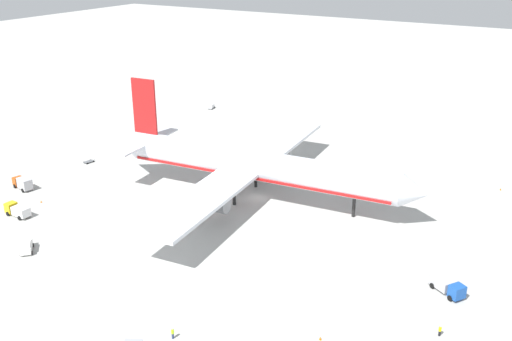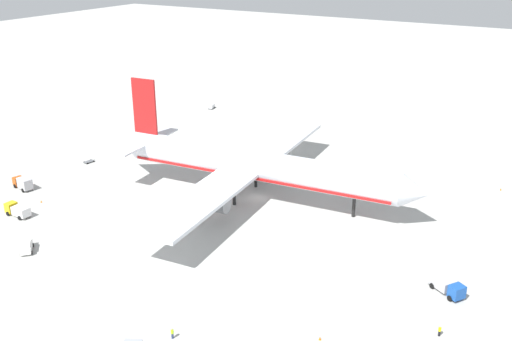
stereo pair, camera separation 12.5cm
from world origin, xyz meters
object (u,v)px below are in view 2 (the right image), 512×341
object	(u,v)px
service_truck_4	(447,286)
baggage_cart_0	(212,106)
baggage_cart_1	(89,162)
service_van	(26,246)
traffic_cone_0	(41,201)
traffic_cone_1	(501,189)
ground_worker_0	(172,333)
traffic_cone_2	(320,338)
ground_worker_1	(440,331)
airliner	(253,165)
service_truck_3	(17,210)
service_truck_2	(23,183)

from	to	relation	value
service_truck_4	baggage_cart_0	distance (m)	116.35
baggage_cart_1	service_van	bearing A→B (deg)	-58.59
baggage_cart_1	traffic_cone_0	size ratio (longest dim) A/B	5.69
traffic_cone_1	ground_worker_0	bearing A→B (deg)	-111.68
ground_worker_0	traffic_cone_1	size ratio (longest dim) A/B	3.04
traffic_cone_0	traffic_cone_2	distance (m)	70.82
ground_worker_1	traffic_cone_1	world-z (taller)	ground_worker_1
baggage_cart_1	ground_worker_0	size ratio (longest dim) A/B	1.87
baggage_cart_1	traffic_cone_1	xyz separation A→B (m)	(91.62, 33.71, 0.01)
service_van	baggage_cart_1	distance (m)	44.34
baggage_cart_1	ground_worker_0	world-z (taller)	ground_worker_0
traffic_cone_0	traffic_cone_1	distance (m)	100.06
airliner	service_truck_3	distance (m)	48.52
service_truck_3	baggage_cart_0	bearing A→B (deg)	97.84
airliner	baggage_cart_0	distance (m)	72.25
baggage_cart_0	service_truck_4	bearing A→B (deg)	-37.07
baggage_cart_0	ground_worker_1	distance (m)	124.77
baggage_cart_1	ground_worker_1	world-z (taller)	ground_worker_1
airliner	traffic_cone_1	bearing A→B (deg)	33.93
traffic_cone_1	traffic_cone_2	bearing A→B (deg)	-100.90
service_truck_3	baggage_cart_1	size ratio (longest dim) A/B	1.84
service_van	baggage_cart_1	xyz separation A→B (m)	(-23.11, 37.84, -0.77)
service_truck_4	traffic_cone_1	bearing A→B (deg)	89.19
airliner	traffic_cone_1	world-z (taller)	airliner
service_truck_2	traffic_cone_1	distance (m)	106.20
service_truck_3	ground_worker_1	distance (m)	82.82
airliner	ground_worker_0	bearing A→B (deg)	-72.48
airliner	service_truck_2	distance (m)	51.67
service_truck_3	ground_worker_0	bearing A→B (deg)	-16.37
traffic_cone_1	baggage_cart_1	bearing A→B (deg)	-159.80
ground_worker_1	traffic_cone_0	xyz separation A→B (m)	(-83.91, 2.32, -0.56)
service_truck_4	traffic_cone_2	world-z (taller)	service_truck_4
traffic_cone_0	service_truck_3	bearing A→B (deg)	-79.88
baggage_cart_0	ground_worker_1	bearing A→B (deg)	-40.75
service_truck_2	service_truck_3	xyz separation A→B (m)	(10.29, -9.71, -0.15)
service_truck_2	service_truck_3	distance (m)	14.15
ground_worker_1	service_truck_2	bearing A→B (deg)	176.76
airliner	service_truck_4	distance (m)	48.30
service_truck_3	airliner	bearing A→B (deg)	41.73
service_truck_4	traffic_cone_0	xyz separation A→B (m)	(-82.22, -8.98, -1.02)
service_truck_2	traffic_cone_2	xyz separation A→B (m)	(78.94, -14.54, -1.21)
traffic_cone_1	service_truck_3	bearing A→B (deg)	-142.44
airliner	ground_worker_0	size ratio (longest dim) A/B	43.32
baggage_cart_1	traffic_cone_0	world-z (taller)	traffic_cone_0
service_truck_4	traffic_cone_2	xyz separation A→B (m)	(-12.36, -20.58, -1.02)
service_truck_2	traffic_cone_2	bearing A→B (deg)	-10.44
service_truck_2	baggage_cart_0	distance (m)	76.18
service_truck_3	service_truck_2	bearing A→B (deg)	136.65
traffic_cone_0	traffic_cone_1	size ratio (longest dim) A/B	1.00
traffic_cone_0	traffic_cone_1	xyz separation A→B (m)	(82.89, 56.05, 0.00)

